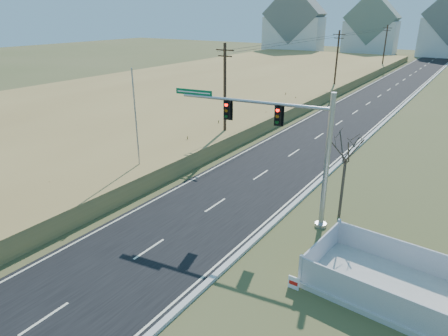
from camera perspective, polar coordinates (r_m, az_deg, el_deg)
ground at (r=22.58m, az=-7.10°, el=-9.23°), size 260.00×260.00×0.00m
road at (r=66.83m, az=22.12°, el=10.04°), size 8.00×180.00×0.06m
curb at (r=66.14m, az=25.65°, el=9.46°), size 0.30×180.00×0.18m
reed_marsh at (r=66.75m, az=-0.67°, el=12.12°), size 38.00×110.00×1.30m
utility_pole_near at (r=36.01m, az=0.12°, el=10.60°), size 1.80×0.26×9.00m
utility_pole_mid at (r=63.01m, az=15.78°, el=14.49°), size 1.80×0.26×9.00m
utility_pole_far at (r=91.89m, az=21.99°, el=15.73°), size 1.80×0.26×9.00m
condo_nw at (r=125.42m, az=10.02°, el=19.42°), size 17.69×13.38×19.05m
condo_nnw at (r=126.48m, az=20.29°, el=18.15°), size 14.93×11.17×17.03m
traffic_signal_mast at (r=22.25m, az=9.89°, el=3.36°), size 9.58×1.58×7.68m
fence_enclosure at (r=19.60m, az=21.91°, el=-15.08°), size 6.77×4.89×1.47m
open_sign at (r=18.51m, az=9.91°, el=-15.86°), size 0.50×0.07×0.63m
flagpole at (r=28.55m, az=-12.28°, el=4.14°), size 0.36×0.36×8.03m
bare_tree at (r=23.35m, az=17.20°, el=3.02°), size 2.09×2.09×5.53m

